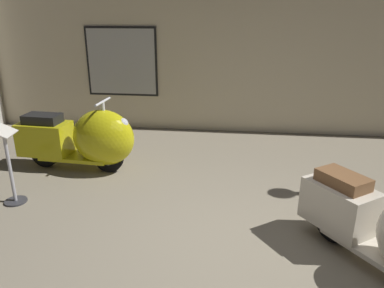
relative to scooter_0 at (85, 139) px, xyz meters
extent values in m
plane|color=gray|center=(2.32, -1.76, -0.51)|extent=(60.00, 60.00, 0.00)
cube|color=beige|center=(2.32, 2.34, 1.36)|extent=(18.00, 0.20, 3.73)
cube|color=black|center=(-0.06, 2.22, 0.86)|extent=(1.44, 0.03, 1.35)
cube|color=#B2B2AD|center=(-0.06, 2.20, 0.86)|extent=(1.36, 0.01, 1.27)
cylinder|color=black|center=(0.35, -0.02, -0.28)|extent=(0.45, 0.12, 0.45)
cylinder|color=silver|center=(0.35, -0.02, -0.28)|extent=(0.21, 0.12, 0.20)
cylinder|color=black|center=(-0.71, 0.05, -0.28)|extent=(0.45, 0.12, 0.45)
cylinder|color=silver|center=(-0.71, 0.05, -0.28)|extent=(0.21, 0.12, 0.20)
cube|color=gold|center=(-0.18, 0.01, -0.30)|extent=(1.09, 0.48, 0.06)
ellipsoid|color=gold|center=(0.29, -0.02, 0.04)|extent=(0.98, 0.65, 0.85)
cube|color=gold|center=(-0.67, 0.05, -0.04)|extent=(0.79, 0.50, 0.49)
cube|color=black|center=(-0.67, 0.05, 0.28)|extent=(0.56, 0.35, 0.13)
sphere|color=silver|center=(0.61, -0.04, 0.27)|extent=(0.17, 0.17, 0.17)
cylinder|color=silver|center=(0.33, -0.02, 0.43)|extent=(0.05, 0.05, 0.31)
cylinder|color=silver|center=(0.33, -0.02, 0.59)|extent=(0.07, 0.50, 0.04)
cube|color=silver|center=(0.31, 0.27, -0.02)|extent=(0.75, 0.07, 0.03)
cylinder|color=black|center=(3.32, -1.48, -0.30)|extent=(0.31, 0.39, 0.42)
cylinder|color=silver|center=(3.32, -1.48, -0.30)|extent=(0.19, 0.21, 0.19)
cube|color=beige|center=(3.61, -1.88, -0.32)|extent=(0.89, 1.03, 0.05)
cube|color=beige|center=(3.34, -1.51, -0.07)|extent=(0.76, 0.82, 0.46)
cube|color=brown|center=(3.34, -1.51, 0.23)|extent=(0.53, 0.58, 0.13)
cylinder|color=#333338|center=(-0.54, -1.11, -0.50)|extent=(0.28, 0.28, 0.02)
cylinder|color=#A5A5AD|center=(-0.54, -1.11, -0.02)|extent=(0.04, 0.04, 0.93)
cube|color=silver|center=(-0.54, -1.11, 0.46)|extent=(0.26, 0.35, 0.12)
camera|label=1|loc=(2.24, -5.06, 1.84)|focal=34.72mm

